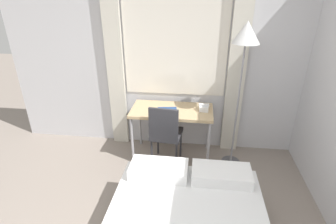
% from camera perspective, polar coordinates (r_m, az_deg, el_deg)
% --- Properties ---
extents(wall_back_with_window, '(4.71, 0.13, 2.70)m').
position_cam_1_polar(wall_back_with_window, '(3.73, 0.36, 11.44)').
color(wall_back_with_window, silver).
rests_on(wall_back_with_window, ground_plane).
extents(desk, '(1.12, 0.56, 0.75)m').
position_cam_1_polar(desk, '(3.62, 0.84, -0.39)').
color(desk, tan).
rests_on(desk, ground_plane).
extents(desk_chair, '(0.44, 0.44, 0.91)m').
position_cam_1_polar(desk_chair, '(3.49, -0.55, -4.36)').
color(desk_chair, '#333338').
rests_on(desk_chair, ground_plane).
extents(standing_lamp, '(0.32, 0.32, 1.93)m').
position_cam_1_polar(standing_lamp, '(3.24, 16.43, 13.68)').
color(standing_lamp, '#4C4C51').
rests_on(standing_lamp, ground_plane).
extents(telephone, '(0.14, 0.14, 0.09)m').
position_cam_1_polar(telephone, '(3.58, 7.80, 0.97)').
color(telephone, white).
rests_on(telephone, desk).
extents(book, '(0.28, 0.19, 0.02)m').
position_cam_1_polar(book, '(3.54, -0.19, 0.46)').
color(book, navy).
rests_on(book, desk).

